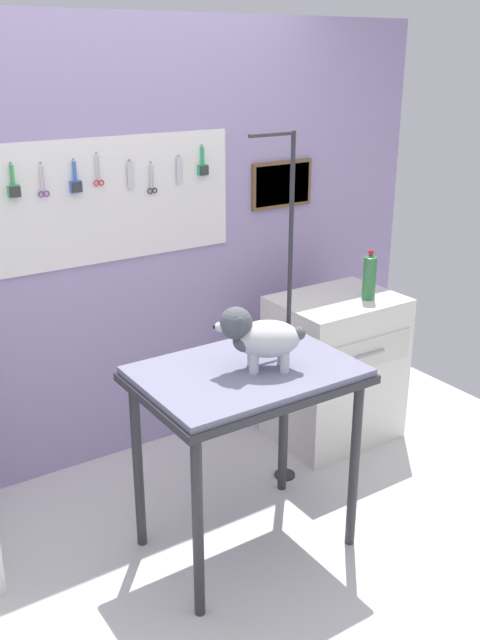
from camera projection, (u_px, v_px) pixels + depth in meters
name	position (u px, v px, depth m)	size (l,w,h in m)	color
ground	(247.00, 581.00, 3.06)	(4.40, 4.00, 0.04)	silver
rear_wall_panel	(109.00, 251.00, 3.65)	(4.00, 0.11, 2.30)	#9D8DBC
grooming_table	(246.00, 389.00, 3.00)	(0.92, 0.64, 0.88)	#2D2D33
grooming_arm	(287.00, 330.00, 3.48)	(0.30, 0.11, 1.79)	#2D2D33
dog	(258.00, 336.00, 2.90)	(0.36, 0.28, 0.27)	silver
cabinet_right	(335.00, 368.00, 4.05)	(0.68, 0.54, 0.85)	silver
soda_bottle	(369.00, 276.00, 3.85)	(0.07, 0.07, 0.27)	#32723F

